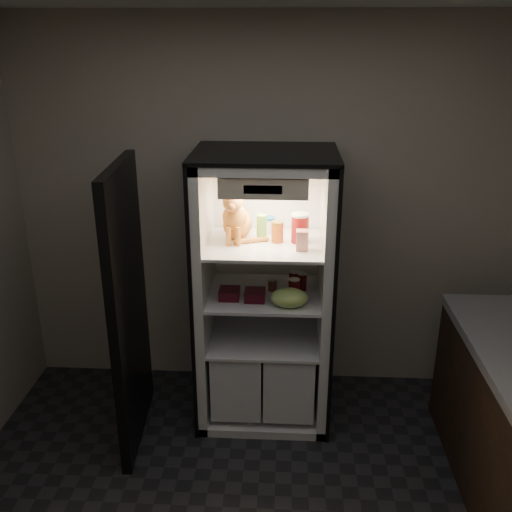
{
  "coord_description": "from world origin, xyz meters",
  "views": [
    {
      "loc": [
        0.13,
        -2.12,
        2.54
      ],
      "look_at": [
        -0.06,
        1.32,
        1.2
      ],
      "focal_mm": 40.0,
      "sensor_mm": 36.0,
      "label": 1
    }
  ],
  "objects_px": {
    "salsa_jar": "(277,232)",
    "berry_box_right": "(255,295)",
    "soda_can_a": "(294,280)",
    "berry_box_left": "(229,294)",
    "grape_bag": "(289,298)",
    "soda_can_c": "(294,289)",
    "parmesan_shaker": "(262,228)",
    "mayo_tub": "(269,225)",
    "tabby_cat": "(236,219)",
    "cream_carton": "(302,240)",
    "pepper_jar": "(300,228)",
    "condiment_jar": "(272,285)",
    "soda_can_b": "(302,282)",
    "refrigerator": "(265,308)"
  },
  "relations": [
    {
      "from": "salsa_jar",
      "to": "berry_box_right",
      "type": "distance_m",
      "value": 0.43
    },
    {
      "from": "soda_can_a",
      "to": "berry_box_left",
      "type": "height_order",
      "value": "soda_can_a"
    },
    {
      "from": "soda_can_a",
      "to": "grape_bag",
      "type": "distance_m",
      "value": 0.28
    },
    {
      "from": "soda_can_c",
      "to": "parmesan_shaker",
      "type": "bearing_deg",
      "value": 149.12
    },
    {
      "from": "mayo_tub",
      "to": "berry_box_left",
      "type": "height_order",
      "value": "mayo_tub"
    },
    {
      "from": "salsa_jar",
      "to": "berry_box_right",
      "type": "xyz_separation_m",
      "value": [
        -0.14,
        -0.14,
        -0.39
      ]
    },
    {
      "from": "tabby_cat",
      "to": "soda_can_c",
      "type": "bearing_deg",
      "value": -13.29
    },
    {
      "from": "parmesan_shaker",
      "to": "berry_box_left",
      "type": "relative_size",
      "value": 1.32
    },
    {
      "from": "cream_carton",
      "to": "pepper_jar",
      "type": "bearing_deg",
      "value": 94.77
    },
    {
      "from": "parmesan_shaker",
      "to": "pepper_jar",
      "type": "height_order",
      "value": "pepper_jar"
    },
    {
      "from": "soda_can_a",
      "to": "condiment_jar",
      "type": "xyz_separation_m",
      "value": [
        -0.14,
        -0.04,
        -0.02
      ]
    },
    {
      "from": "parmesan_shaker",
      "to": "soda_can_b",
      "type": "relative_size",
      "value": 1.45
    },
    {
      "from": "cream_carton",
      "to": "soda_can_a",
      "type": "bearing_deg",
      "value": 102.06
    },
    {
      "from": "parmesan_shaker",
      "to": "cream_carton",
      "type": "relative_size",
      "value": 1.35
    },
    {
      "from": "cream_carton",
      "to": "soda_can_c",
      "type": "relative_size",
      "value": 0.94
    },
    {
      "from": "berry_box_left",
      "to": "mayo_tub",
      "type": "bearing_deg",
      "value": 49.92
    },
    {
      "from": "berry_box_left",
      "to": "berry_box_right",
      "type": "height_order",
      "value": "same"
    },
    {
      "from": "salsa_jar",
      "to": "cream_carton",
      "type": "xyz_separation_m",
      "value": [
        0.16,
        -0.14,
        -0.01
      ]
    },
    {
      "from": "tabby_cat",
      "to": "berry_box_right",
      "type": "distance_m",
      "value": 0.5
    },
    {
      "from": "soda_can_c",
      "to": "grape_bag",
      "type": "height_order",
      "value": "soda_can_c"
    },
    {
      "from": "cream_carton",
      "to": "refrigerator",
      "type": "bearing_deg",
      "value": 143.44
    },
    {
      "from": "soda_can_a",
      "to": "parmesan_shaker",
      "type": "bearing_deg",
      "value": -173.13
    },
    {
      "from": "parmesan_shaker",
      "to": "cream_carton",
      "type": "height_order",
      "value": "parmesan_shaker"
    },
    {
      "from": "condiment_jar",
      "to": "tabby_cat",
      "type": "bearing_deg",
      "value": 178.47
    },
    {
      "from": "pepper_jar",
      "to": "soda_can_b",
      "type": "relative_size",
      "value": 1.61
    },
    {
      "from": "refrigerator",
      "to": "soda_can_b",
      "type": "relative_size",
      "value": 15.83
    },
    {
      "from": "tabby_cat",
      "to": "salsa_jar",
      "type": "xyz_separation_m",
      "value": [
        0.27,
        -0.02,
        -0.07
      ]
    },
    {
      "from": "tabby_cat",
      "to": "parmesan_shaker",
      "type": "bearing_deg",
      "value": 6.96
    },
    {
      "from": "pepper_jar",
      "to": "soda_can_b",
      "type": "distance_m",
      "value": 0.39
    },
    {
      "from": "soda_can_b",
      "to": "tabby_cat",
      "type": "bearing_deg",
      "value": -178.35
    },
    {
      "from": "pepper_jar",
      "to": "grape_bag",
      "type": "xyz_separation_m",
      "value": [
        -0.06,
        -0.23,
        -0.39
      ]
    },
    {
      "from": "salsa_jar",
      "to": "pepper_jar",
      "type": "bearing_deg",
      "value": 2.11
    },
    {
      "from": "parmesan_shaker",
      "to": "soda_can_b",
      "type": "distance_m",
      "value": 0.46
    },
    {
      "from": "refrigerator",
      "to": "condiment_jar",
      "type": "height_order",
      "value": "refrigerator"
    },
    {
      "from": "tabby_cat",
      "to": "parmesan_shaker",
      "type": "relative_size",
      "value": 2.21
    },
    {
      "from": "pepper_jar",
      "to": "parmesan_shaker",
      "type": "bearing_deg",
      "value": 174.98
    },
    {
      "from": "parmesan_shaker",
      "to": "soda_can_a",
      "type": "xyz_separation_m",
      "value": [
        0.22,
        0.03,
        -0.38
      ]
    },
    {
      "from": "pepper_jar",
      "to": "soda_can_b",
      "type": "bearing_deg",
      "value": 48.53
    },
    {
      "from": "refrigerator",
      "to": "mayo_tub",
      "type": "distance_m",
      "value": 0.57
    },
    {
      "from": "refrigerator",
      "to": "soda_can_b",
      "type": "height_order",
      "value": "refrigerator"
    },
    {
      "from": "grape_bag",
      "to": "berry_box_right",
      "type": "bearing_deg",
      "value": 159.76
    },
    {
      "from": "parmesan_shaker",
      "to": "berry_box_right",
      "type": "distance_m",
      "value": 0.44
    },
    {
      "from": "soda_can_b",
      "to": "berry_box_right",
      "type": "relative_size",
      "value": 0.9
    },
    {
      "from": "condiment_jar",
      "to": "berry_box_right",
      "type": "height_order",
      "value": "condiment_jar"
    },
    {
      "from": "soda_can_b",
      "to": "soda_can_c",
      "type": "relative_size",
      "value": 0.88
    },
    {
      "from": "cream_carton",
      "to": "parmesan_shaker",
      "type": "bearing_deg",
      "value": 147.68
    },
    {
      "from": "soda_can_b",
      "to": "berry_box_left",
      "type": "bearing_deg",
      "value": -161.46
    },
    {
      "from": "mayo_tub",
      "to": "pepper_jar",
      "type": "bearing_deg",
      "value": -38.02
    },
    {
      "from": "parmesan_shaker",
      "to": "salsa_jar",
      "type": "distance_m",
      "value": 0.11
    },
    {
      "from": "soda_can_c",
      "to": "pepper_jar",
      "type": "bearing_deg",
      "value": 74.87
    }
  ]
}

